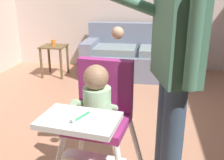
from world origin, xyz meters
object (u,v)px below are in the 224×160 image
Objects in this scene: toy_ball at (81,105)px; side_table at (54,54)px; adult_standing at (173,72)px; sippy_cup at (53,43)px; couch at (138,56)px; high_chair at (98,109)px.

side_table is at bearing 122.02° from toy_ball.
sippy_cup is (-1.76, 2.52, -0.35)m from adult_standing.
couch is at bearing -97.21° from adult_standing.
adult_standing reaches higher than couch.
high_chair reaches higher than sippy_cup.
couch is 1.82× the size of high_chair.
couch is 1.68m from toy_ball.
couch is 2.91m from high_chair.
sippy_cup is at bearing -69.70° from adult_standing.
adult_standing is 9.76× the size of toy_ball.
toy_ball is at bearing -57.98° from side_table.
high_chair is 1.90× the size of side_table.
toy_ball is (-0.58, -1.56, -0.25)m from couch.
side_table is (-1.75, 2.52, -0.54)m from adult_standing.
couch is 1.11× the size of adult_standing.
toy_ball is 1.61m from sippy_cup.
couch is 3.46× the size of side_table.
couch is 10.86× the size of toy_ball.
high_chair is 9.87× the size of sippy_cup.
high_chair is at bearing -63.49° from sippy_cup.
adult_standing is at bearing 111.96° from high_chair.
high_chair is 2.94m from sippy_cup.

